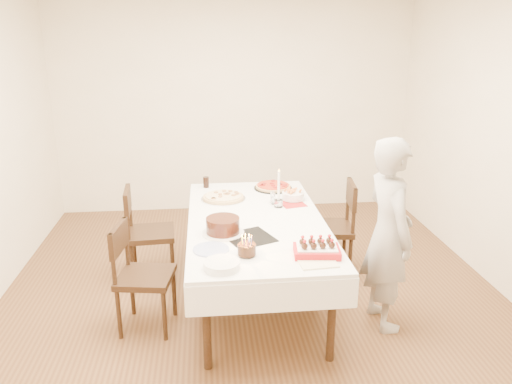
{
  "coord_description": "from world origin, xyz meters",
  "views": [
    {
      "loc": [
        -0.39,
        -3.85,
        2.28
      ],
      "look_at": [
        0.02,
        0.09,
        0.99
      ],
      "focal_mm": 35.0,
      "sensor_mm": 36.0,
      "label": 1
    }
  ],
  "objects": [
    {
      "name": "chair_left_dessert",
      "position": [
        -0.88,
        -0.28,
        0.44
      ],
      "size": [
        0.51,
        0.51,
        0.88
      ],
      "primitive_type": null,
      "rotation": [
        0.0,
        0.0,
        2.99
      ],
      "color": "#321D10",
      "rests_on": "floor"
    },
    {
      "name": "wall_front",
      "position": [
        0.0,
        -2.5,
        1.35
      ],
      "size": [
        4.5,
        0.04,
        2.7
      ],
      "primitive_type": "cube",
      "color": "white",
      "rests_on": "floor"
    },
    {
      "name": "red_placemat",
      "position": [
        0.4,
        0.43,
        0.75
      ],
      "size": [
        0.26,
        0.26,
        0.01
      ],
      "primitive_type": "cube",
      "rotation": [
        0.0,
        0.0,
        0.22
      ],
      "color": "#B21E1E",
      "rests_on": "dining_table"
    },
    {
      "name": "cake_board",
      "position": [
        -0.07,
        -0.31,
        0.75
      ],
      "size": [
        0.44,
        0.44,
        0.01
      ],
      "primitive_type": "cube",
      "rotation": [
        0.0,
        0.0,
        0.39
      ],
      "color": "black",
      "rests_on": "dining_table"
    },
    {
      "name": "person",
      "position": [
        1.01,
        -0.4,
        0.77
      ],
      "size": [
        0.42,
        0.6,
        1.54
      ],
      "primitive_type": "imported",
      "rotation": [
        0.0,
        0.0,
        1.67
      ],
      "color": "#AAA5A0",
      "rests_on": "floor"
    },
    {
      "name": "pizza_white",
      "position": [
        -0.23,
        0.63,
        0.77
      ],
      "size": [
        0.45,
        0.45,
        0.04
      ],
      "primitive_type": "cylinder",
      "rotation": [
        0.0,
        0.0,
        0.08
      ],
      "color": "beige",
      "rests_on": "dining_table"
    },
    {
      "name": "pizza_pepperoni",
      "position": [
        0.28,
        0.92,
        0.77
      ],
      "size": [
        0.47,
        0.47,
        0.04
      ],
      "primitive_type": "cylinder",
      "rotation": [
        0.0,
        0.0,
        0.27
      ],
      "color": "red",
      "rests_on": "dining_table"
    },
    {
      "name": "cola_glass",
      "position": [
        -0.39,
        1.03,
        0.8
      ],
      "size": [
        0.06,
        0.06,
        0.11
      ],
      "primitive_type": "cylinder",
      "rotation": [
        0.0,
        0.0,
        0.07
      ],
      "color": "black",
      "rests_on": "dining_table"
    },
    {
      "name": "dining_table",
      "position": [
        0.02,
        0.09,
        0.38
      ],
      "size": [
        1.8,
        2.4,
        0.75
      ],
      "primitive_type": "cube",
      "rotation": [
        0.0,
        0.0,
        -0.35
      ],
      "color": "silver",
      "rests_on": "floor"
    },
    {
      "name": "plate_stack",
      "position": [
        -0.3,
        -0.8,
        0.78
      ],
      "size": [
        0.31,
        0.31,
        0.05
      ],
      "primitive_type": "cylinder",
      "rotation": [
        0.0,
        0.0,
        0.29
      ],
      "color": "white",
      "rests_on": "dining_table"
    },
    {
      "name": "pasta_bowl",
      "position": [
        0.42,
        0.55,
        0.79
      ],
      "size": [
        0.21,
        0.21,
        0.07
      ],
      "primitive_type": "cylinder",
      "rotation": [
        0.0,
        0.0,
        0.02
      ],
      "color": "white",
      "rests_on": "dining_table"
    },
    {
      "name": "floor",
      "position": [
        0.0,
        0.0,
        0.0
      ],
      "size": [
        5.0,
        5.0,
        0.0
      ],
      "primitive_type": "plane",
      "color": "#4E2F1B",
      "rests_on": "ground"
    },
    {
      "name": "chair_left_savory",
      "position": [
        -0.92,
        0.57,
        0.46
      ],
      "size": [
        0.5,
        0.5,
        0.91
      ],
      "primitive_type": null,
      "rotation": [
        0.0,
        0.0,
        3.21
      ],
      "color": "#321D10",
      "rests_on": "floor"
    },
    {
      "name": "taper_candle",
      "position": [
        0.26,
        0.37,
        0.93
      ],
      "size": [
        0.1,
        0.1,
        0.36
      ],
      "primitive_type": "cylinder",
      "rotation": [
        0.0,
        0.0,
        -0.25
      ],
      "color": "white",
      "rests_on": "dining_table"
    },
    {
      "name": "shaker_pair",
      "position": [
        0.22,
        0.45,
        0.8
      ],
      "size": [
        0.12,
        0.12,
        0.11
      ],
      "primitive_type": null,
      "rotation": [
        0.0,
        0.0,
        -0.33
      ],
      "color": "white",
      "rests_on": "dining_table"
    },
    {
      "name": "wall_back",
      "position": [
        0.0,
        2.5,
        1.35
      ],
      "size": [
        4.5,
        0.04,
        2.7
      ],
      "primitive_type": "cube",
      "color": "white",
      "rests_on": "floor"
    },
    {
      "name": "chair_right_savory",
      "position": [
        0.77,
        0.5,
        0.47
      ],
      "size": [
        0.53,
        0.53,
        0.93
      ],
      "primitive_type": null,
      "rotation": [
        0.0,
        0.0,
        -0.13
      ],
      "color": "#321D10",
      "rests_on": "floor"
    },
    {
      "name": "layer_cake",
      "position": [
        -0.27,
        -0.2,
        0.82
      ],
      "size": [
        0.44,
        0.44,
        0.13
      ],
      "primitive_type": "cylinder",
      "rotation": [
        0.0,
        0.0,
        -0.41
      ],
      "color": "#34160D",
      "rests_on": "dining_table"
    },
    {
      "name": "strawberry_box",
      "position": [
        0.38,
        -0.66,
        0.79
      ],
      "size": [
        0.35,
        0.25,
        0.08
      ],
      "primitive_type": null,
      "rotation": [
        0.0,
        0.0,
        -0.11
      ],
      "color": "#B31419",
      "rests_on": "dining_table"
    },
    {
      "name": "box_lid",
      "position": [
        0.36,
        -0.8,
        0.75
      ],
      "size": [
        0.27,
        0.19,
        0.02
      ],
      "primitive_type": "cube",
      "rotation": [
        0.0,
        0.0,
        0.08
      ],
      "color": "beige",
      "rests_on": "dining_table"
    },
    {
      "name": "china_plate",
      "position": [
        -0.37,
        -0.5,
        0.76
      ],
      "size": [
        0.3,
        0.3,
        0.01
      ],
      "primitive_type": "cylinder",
      "rotation": [
        0.0,
        0.0,
        0.12
      ],
      "color": "white",
      "rests_on": "dining_table"
    },
    {
      "name": "birthday_cake",
      "position": [
        -0.12,
        -0.62,
        0.83
      ],
      "size": [
        0.15,
        0.15,
        0.14
      ],
      "primitive_type": "cylinder",
      "rotation": [
        0.0,
        0.0,
        -0.16
      ],
      "color": "#32190D",
      "rests_on": "dining_table"
    }
  ]
}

